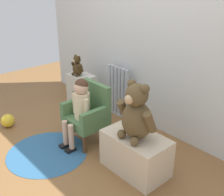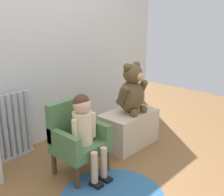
# 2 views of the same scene
# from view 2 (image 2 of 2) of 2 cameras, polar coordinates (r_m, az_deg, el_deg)

# --- Properties ---
(ground_plane) EXTENTS (6.00, 6.00, 0.00)m
(ground_plane) POSITION_cam_2_polar(r_m,az_deg,el_deg) (2.43, 3.82, -17.34)
(ground_plane) COLOR brown
(back_wall) EXTENTS (3.80, 0.05, 2.40)m
(back_wall) POSITION_cam_2_polar(r_m,az_deg,el_deg) (2.96, -15.74, 13.22)
(back_wall) COLOR silver
(back_wall) RESTS_ON ground_plane
(radiator) EXTENTS (0.37, 0.05, 0.65)m
(radiator) POSITION_cam_2_polar(r_m,az_deg,el_deg) (2.86, -19.28, -5.43)
(radiator) COLOR #A5ADB7
(radiator) RESTS_ON ground_plane
(child_armchair) EXTENTS (0.41, 0.37, 0.64)m
(child_armchair) POSITION_cam_2_polar(r_m,az_deg,el_deg) (2.48, -7.18, -7.96)
(child_armchair) COLOR #4C7346
(child_armchair) RESTS_ON ground_plane
(child_figure) EXTENTS (0.25, 0.35, 0.74)m
(child_figure) POSITION_cam_2_polar(r_m,az_deg,el_deg) (2.35, -5.62, -5.37)
(child_figure) COLOR beige
(child_figure) RESTS_ON ground_plane
(low_bench) EXTENTS (0.60, 0.36, 0.37)m
(low_bench) POSITION_cam_2_polar(r_m,az_deg,el_deg) (3.00, 3.40, -6.17)
(low_bench) COLOR beige
(low_bench) RESTS_ON ground_plane
(large_teddy_bear) EXTENTS (0.38, 0.27, 0.52)m
(large_teddy_bear) POSITION_cam_2_polar(r_m,az_deg,el_deg) (2.86, 4.08, 1.43)
(large_teddy_bear) COLOR brown
(large_teddy_bear) RESTS_ON low_bench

